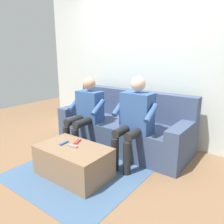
# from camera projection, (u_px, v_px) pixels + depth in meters

# --- Properties ---
(ground_plane) EXTENTS (8.00, 8.00, 0.00)m
(ground_plane) POSITION_uv_depth(u_px,v_px,m) (94.00, 163.00, 3.01)
(ground_plane) COLOR #846042
(back_wall) EXTENTS (4.27, 0.06, 2.61)m
(back_wall) POSITION_uv_depth(u_px,v_px,m) (143.00, 62.00, 3.68)
(back_wall) COLOR silver
(back_wall) RESTS_ON ground
(couch) EXTENTS (2.09, 0.81, 0.88)m
(couch) POSITION_uv_depth(u_px,v_px,m) (125.00, 128.00, 3.52)
(couch) COLOR #3D4C6B
(couch) RESTS_ON ground
(coffee_table) EXTENTS (0.88, 0.54, 0.37)m
(coffee_table) POSITION_uv_depth(u_px,v_px,m) (74.00, 161.00, 2.68)
(coffee_table) COLOR #8C6B4C
(coffee_table) RESTS_ON ground
(person_left_seated) EXTENTS (0.56, 0.56, 1.17)m
(person_left_seated) POSITION_uv_depth(u_px,v_px,m) (135.00, 116.00, 2.88)
(person_left_seated) COLOR #335693
(person_left_seated) RESTS_ON ground
(person_right_seated) EXTENTS (0.55, 0.58, 1.11)m
(person_right_seated) POSITION_uv_depth(u_px,v_px,m) (86.00, 110.00, 3.34)
(person_right_seated) COLOR #335693
(person_right_seated) RESTS_ON ground
(remote_blue) EXTENTS (0.04, 0.14, 0.02)m
(remote_blue) POSITION_uv_depth(u_px,v_px,m) (64.00, 143.00, 2.72)
(remote_blue) COLOR #3860B7
(remote_blue) RESTS_ON coffee_table
(remote_red) EXTENTS (0.09, 0.14, 0.02)m
(remote_red) POSITION_uv_depth(u_px,v_px,m) (77.00, 142.00, 2.77)
(remote_red) COLOR #B73333
(remote_red) RESTS_ON coffee_table
(remote_gray) EXTENTS (0.12, 0.05, 0.02)m
(remote_gray) POSITION_uv_depth(u_px,v_px,m) (73.00, 146.00, 2.63)
(remote_gray) COLOR gray
(remote_gray) RESTS_ON coffee_table
(floor_rug) EXTENTS (1.52, 1.49, 0.01)m
(floor_rug) POSITION_uv_depth(u_px,v_px,m) (81.00, 171.00, 2.81)
(floor_rug) COLOR #426084
(floor_rug) RESTS_ON ground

